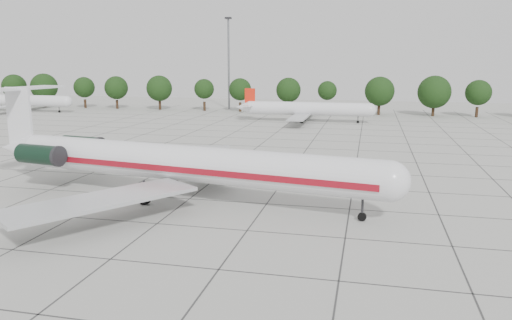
# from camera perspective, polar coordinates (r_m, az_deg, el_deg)

# --- Properties ---
(ground) EXTENTS (260.00, 260.00, 0.00)m
(ground) POSITION_cam_1_polar(r_m,az_deg,el_deg) (49.01, 1.23, -5.04)
(ground) COLOR #ABABA4
(ground) RESTS_ON ground
(apron_joints) EXTENTS (170.00, 170.00, 0.02)m
(apron_joints) POSITION_cam_1_polar(r_m,az_deg,el_deg) (63.31, 3.97, -1.27)
(apron_joints) COLOR #383838
(apron_joints) RESTS_ON ground
(main_airliner) EXTENTS (45.94, 35.88, 10.84)m
(main_airliner) POSITION_cam_1_polar(r_m,az_deg,el_deg) (51.05, -10.36, -0.13)
(main_airliner) COLOR silver
(main_airliner) RESTS_ON ground
(bg_airliner_a) EXTENTS (28.24, 27.20, 7.40)m
(bg_airliner_a) POSITION_cam_1_polar(r_m,az_deg,el_deg) (150.22, -25.25, 6.14)
(bg_airliner_a) COLOR silver
(bg_airliner_a) RESTS_ON ground
(bg_airliner_c) EXTENTS (28.24, 27.20, 7.40)m
(bg_airliner_c) POSITION_cam_1_polar(r_m,az_deg,el_deg) (113.76, 5.84, 5.81)
(bg_airliner_c) COLOR silver
(bg_airliner_c) RESTS_ON ground
(tree_line) EXTENTS (249.86, 8.44, 10.22)m
(tree_line) POSITION_cam_1_polar(r_m,az_deg,el_deg) (132.98, 3.73, 7.98)
(tree_line) COLOR #332114
(tree_line) RESTS_ON ground
(floodlight_mast) EXTENTS (1.60, 1.60, 25.45)m
(floodlight_mast) POSITION_cam_1_polar(r_m,az_deg,el_deg) (143.58, -3.15, 11.55)
(floodlight_mast) COLOR slate
(floodlight_mast) RESTS_ON ground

